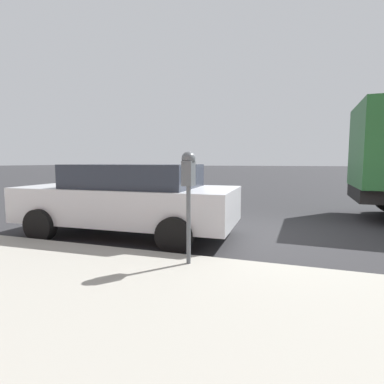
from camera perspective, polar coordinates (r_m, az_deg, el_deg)
name	(u,v)px	position (r m, az deg, el deg)	size (l,w,h in m)	color
ground_plane	(260,234)	(6.65, 12.74, -7.79)	(220.00, 220.00, 0.00)	#2B2B2D
parking_meter	(188,179)	(4.10, -0.67, 2.58)	(0.21, 0.19, 1.56)	#4C5156
car_silver	(129,198)	(6.36, -11.87, -1.12)	(2.17, 4.52, 1.49)	#B7BABF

